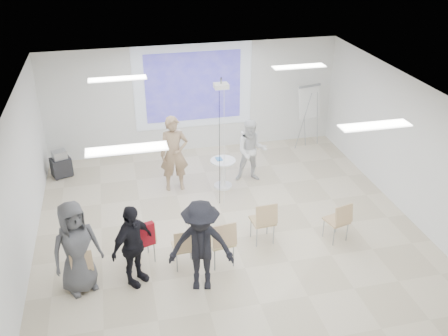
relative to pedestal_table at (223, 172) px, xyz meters
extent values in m
cube|color=beige|center=(-0.29, -2.17, -0.47)|extent=(8.00, 9.00, 0.10)
cube|color=white|center=(-0.29, -2.17, 2.63)|extent=(8.00, 9.00, 0.10)
cube|color=silver|center=(-0.29, 2.38, 1.08)|extent=(8.00, 0.10, 3.00)
cube|color=silver|center=(-4.34, -2.17, 1.08)|extent=(0.10, 9.00, 3.00)
cube|color=silver|center=(3.76, -2.17, 1.08)|extent=(0.10, 9.00, 3.00)
cube|color=silver|center=(-0.29, 2.32, 1.43)|extent=(3.20, 0.01, 2.30)
cube|color=#3731A7|center=(-0.29, 2.30, 1.43)|extent=(2.60, 0.01, 1.90)
cylinder|color=silver|center=(0.00, 0.00, -0.40)|extent=(0.48, 0.48, 0.05)
cylinder|color=white|center=(0.00, 0.00, -0.06)|extent=(0.13, 0.13, 0.66)
cylinder|color=white|center=(0.00, 0.00, 0.29)|extent=(0.66, 0.66, 0.04)
cube|color=white|center=(0.05, -0.03, 0.32)|extent=(0.24, 0.19, 0.01)
cube|color=teal|center=(-0.09, 0.05, 0.33)|extent=(0.16, 0.21, 0.02)
imported|color=#9E7F61|center=(-1.15, 0.20, 0.64)|extent=(0.79, 0.56, 2.12)
imported|color=white|center=(0.77, 0.20, 0.47)|extent=(0.97, 0.83, 1.77)
cube|color=white|center=(-0.97, 0.45, 0.97)|extent=(0.04, 0.12, 0.04)
cube|color=silver|center=(0.59, 0.45, 0.78)|extent=(0.07, 0.14, 0.04)
cube|color=tan|center=(-3.29, -2.94, -0.01)|extent=(0.46, 0.46, 0.04)
cube|color=tan|center=(-3.25, -3.12, 0.22)|extent=(0.39, 0.16, 0.37)
cylinder|color=gray|center=(-3.41, -3.13, -0.22)|extent=(0.02, 0.02, 0.40)
cylinder|color=gray|center=(-3.10, -3.06, -0.22)|extent=(0.02, 0.02, 0.40)
cylinder|color=#92949A|center=(-3.47, -2.83, -0.22)|extent=(0.02, 0.02, 0.40)
cylinder|color=gray|center=(-3.17, -2.76, -0.22)|extent=(0.02, 0.02, 0.40)
cube|color=tan|center=(-2.16, -2.47, 0.04)|extent=(0.53, 0.53, 0.04)
cube|color=tan|center=(-2.10, -2.67, 0.29)|extent=(0.43, 0.21, 0.41)
cylinder|color=gray|center=(-2.28, -2.69, -0.20)|extent=(0.03, 0.03, 0.45)
cylinder|color=gray|center=(-1.95, -2.59, -0.20)|extent=(0.03, 0.03, 0.45)
cylinder|color=#94979C|center=(-2.38, -2.36, -0.20)|extent=(0.03, 0.03, 0.45)
cylinder|color=gray|center=(-2.05, -2.25, -0.20)|extent=(0.03, 0.03, 0.45)
cube|color=tan|center=(-1.41, -2.81, 0.02)|extent=(0.43, 0.43, 0.04)
cube|color=tan|center=(-1.40, -3.00, 0.26)|extent=(0.41, 0.10, 0.39)
cylinder|color=gray|center=(-1.57, -2.98, -0.21)|extent=(0.02, 0.02, 0.43)
cylinder|color=gray|center=(-1.24, -2.96, -0.21)|extent=(0.02, 0.02, 0.43)
cylinder|color=gray|center=(-1.58, -2.65, -0.21)|extent=(0.02, 0.02, 0.43)
cylinder|color=gray|center=(-1.25, -2.63, -0.21)|extent=(0.02, 0.02, 0.43)
cube|color=tan|center=(-0.70, -2.89, 0.08)|extent=(0.52, 0.52, 0.04)
cube|color=tan|center=(-0.68, -3.11, 0.36)|extent=(0.47, 0.15, 0.44)
cylinder|color=gray|center=(-0.87, -3.10, -0.18)|extent=(0.03, 0.03, 0.49)
cylinder|color=gray|center=(-0.49, -3.05, -0.18)|extent=(0.03, 0.03, 0.49)
cylinder|color=gray|center=(-0.91, -2.72, -0.18)|extent=(0.03, 0.03, 0.49)
cylinder|color=gray|center=(-0.54, -2.68, -0.18)|extent=(0.03, 0.03, 0.49)
cube|color=tan|center=(0.29, -2.37, 0.06)|extent=(0.48, 0.48, 0.04)
cube|color=tan|center=(0.30, -2.58, 0.33)|extent=(0.45, 0.12, 0.43)
cylinder|color=gray|center=(0.11, -2.56, -0.18)|extent=(0.02, 0.02, 0.47)
cylinder|color=#92949A|center=(0.48, -2.54, -0.18)|extent=(0.02, 0.02, 0.47)
cylinder|color=gray|center=(0.09, -2.19, -0.18)|extent=(0.02, 0.02, 0.47)
cylinder|color=gray|center=(0.46, -2.17, -0.18)|extent=(0.02, 0.02, 0.47)
cube|color=tan|center=(1.78, -2.65, 0.03)|extent=(0.51, 0.51, 0.04)
cube|color=tan|center=(1.83, -2.85, 0.28)|extent=(0.43, 0.19, 0.40)
cylinder|color=gray|center=(1.65, -2.86, -0.20)|extent=(0.03, 0.03, 0.44)
cylinder|color=gray|center=(1.98, -2.77, -0.20)|extent=(0.03, 0.03, 0.44)
cylinder|color=#93969C|center=(1.57, -2.53, -0.20)|extent=(0.03, 0.03, 0.44)
cylinder|color=#94969C|center=(1.90, -2.44, -0.20)|extent=(0.03, 0.03, 0.44)
cube|color=maroon|center=(-2.16, -2.69, 0.30)|extent=(0.50, 0.25, 0.47)
imported|color=black|center=(-1.41, -2.79, 0.05)|extent=(0.33, 0.25, 0.03)
imported|color=black|center=(-2.35, -3.09, 0.51)|extent=(1.23, 1.20, 1.85)
imported|color=black|center=(-1.19, -3.48, 0.59)|extent=(1.43, 0.99, 2.02)
imported|color=#515155|center=(-3.31, -3.03, 0.58)|extent=(1.15, 0.99, 2.00)
cylinder|color=#95989D|center=(2.65, 1.60, 0.43)|extent=(0.35, 0.14, 1.68)
cylinder|color=gray|center=(3.12, 1.70, 0.43)|extent=(0.28, 0.26, 1.68)
cylinder|color=gray|center=(2.82, 1.95, 0.43)|extent=(0.10, 0.37, 1.67)
cube|color=silver|center=(2.86, 1.76, 0.95)|extent=(0.69, 0.33, 0.94)
cube|color=gray|center=(2.85, 1.80, 1.38)|extent=(0.68, 0.20, 0.06)
cube|color=black|center=(-3.90, 1.46, -0.15)|extent=(0.58, 0.52, 0.48)
cube|color=gray|center=(-3.90, 1.46, 0.19)|extent=(0.41, 0.38, 0.21)
cylinder|color=black|center=(-4.02, 1.26, -0.39)|extent=(0.07, 0.07, 0.06)
cylinder|color=black|center=(-3.67, 1.40, -0.39)|extent=(0.07, 0.07, 0.06)
cylinder|color=black|center=(-4.12, 1.53, -0.39)|extent=(0.07, 0.07, 0.06)
cylinder|color=black|center=(-3.77, 1.66, -0.39)|extent=(0.07, 0.07, 0.06)
cube|color=white|center=(-0.19, -0.67, 2.40)|extent=(0.30, 0.25, 0.10)
cylinder|color=gray|center=(-0.19, -0.67, 2.51)|extent=(0.04, 0.04, 0.14)
cylinder|color=black|center=(-0.25, -0.75, 0.96)|extent=(0.01, 0.01, 2.77)
cylinder|color=white|center=(-0.15, -0.77, 0.96)|extent=(0.01, 0.01, 2.77)
cube|color=white|center=(-2.29, -0.17, 2.55)|extent=(1.20, 0.30, 0.02)
cube|color=white|center=(1.71, -0.17, 2.55)|extent=(1.20, 0.30, 0.02)
cube|color=white|center=(-2.29, -3.67, 2.55)|extent=(1.20, 0.30, 0.02)
cube|color=white|center=(1.71, -3.67, 2.55)|extent=(1.20, 0.30, 0.02)
camera|label=1|loc=(-2.38, -10.45, 5.70)|focal=40.00mm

